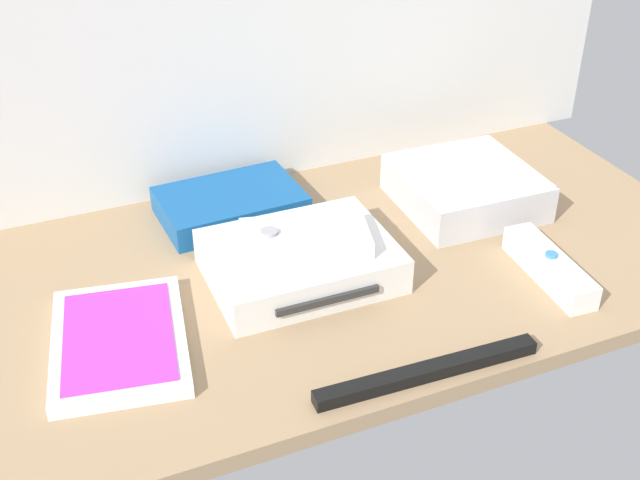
{
  "coord_description": "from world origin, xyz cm",
  "views": [
    {
      "loc": [
        -31.36,
        -73.7,
        55.05
      ],
      "look_at": [
        0.0,
        0.0,
        4.0
      ],
      "focal_mm": 45.93,
      "sensor_mm": 36.0,
      "label": 1
    }
  ],
  "objects_px": {
    "remote_wand": "(549,267)",
    "sensor_bar": "(428,371)",
    "network_router": "(230,204)",
    "game_console": "(300,261)",
    "mini_computer": "(466,187)",
    "game_case": "(119,341)",
    "remote_classic_pad": "(305,238)"
  },
  "relations": [
    {
      "from": "remote_classic_pad",
      "to": "sensor_bar",
      "type": "height_order",
      "value": "remote_classic_pad"
    },
    {
      "from": "mini_computer",
      "to": "remote_wand",
      "type": "relative_size",
      "value": 1.17
    },
    {
      "from": "mini_computer",
      "to": "network_router",
      "type": "relative_size",
      "value": 0.94
    },
    {
      "from": "sensor_bar",
      "to": "game_console",
      "type": "bearing_deg",
      "value": 105.9
    },
    {
      "from": "remote_classic_pad",
      "to": "mini_computer",
      "type": "bearing_deg",
      "value": 30.25
    },
    {
      "from": "game_console",
      "to": "remote_classic_pad",
      "type": "bearing_deg",
      "value": -36.0
    },
    {
      "from": "network_router",
      "to": "sensor_bar",
      "type": "height_order",
      "value": "network_router"
    },
    {
      "from": "remote_classic_pad",
      "to": "game_case",
      "type": "bearing_deg",
      "value": -155.59
    },
    {
      "from": "remote_wand",
      "to": "sensor_bar",
      "type": "relative_size",
      "value": 0.63
    },
    {
      "from": "mini_computer",
      "to": "remote_classic_pad",
      "type": "height_order",
      "value": "remote_classic_pad"
    },
    {
      "from": "game_console",
      "to": "mini_computer",
      "type": "height_order",
      "value": "mini_computer"
    },
    {
      "from": "mini_computer",
      "to": "sensor_bar",
      "type": "relative_size",
      "value": 0.73
    },
    {
      "from": "mini_computer",
      "to": "remote_wand",
      "type": "height_order",
      "value": "mini_computer"
    },
    {
      "from": "game_console",
      "to": "remote_classic_pad",
      "type": "xyz_separation_m",
      "value": [
        0.0,
        -0.0,
        0.03
      ]
    },
    {
      "from": "mini_computer",
      "to": "game_console",
      "type": "bearing_deg",
      "value": -164.98
    },
    {
      "from": "mini_computer",
      "to": "network_router",
      "type": "bearing_deg",
      "value": 162.3
    },
    {
      "from": "mini_computer",
      "to": "remote_wand",
      "type": "distance_m",
      "value": 0.19
    },
    {
      "from": "game_console",
      "to": "sensor_bar",
      "type": "xyz_separation_m",
      "value": [
        0.05,
        -0.21,
        -0.01
      ]
    },
    {
      "from": "game_console",
      "to": "game_case",
      "type": "height_order",
      "value": "game_console"
    },
    {
      "from": "remote_wand",
      "to": "sensor_bar",
      "type": "xyz_separation_m",
      "value": [
        -0.21,
        -0.1,
        -0.01
      ]
    },
    {
      "from": "mini_computer",
      "to": "sensor_bar",
      "type": "height_order",
      "value": "mini_computer"
    },
    {
      "from": "mini_computer",
      "to": "game_case",
      "type": "bearing_deg",
      "value": -166.68
    },
    {
      "from": "sensor_bar",
      "to": "mini_computer",
      "type": "bearing_deg",
      "value": 54.78
    },
    {
      "from": "network_router",
      "to": "game_case",
      "type": "bearing_deg",
      "value": -134.55
    },
    {
      "from": "mini_computer",
      "to": "game_case",
      "type": "relative_size",
      "value": 0.83
    },
    {
      "from": "network_router",
      "to": "sensor_bar",
      "type": "xyz_separation_m",
      "value": [
        0.08,
        -0.38,
        -0.01
      ]
    },
    {
      "from": "network_router",
      "to": "remote_wand",
      "type": "bearing_deg",
      "value": -46.01
    },
    {
      "from": "game_console",
      "to": "sensor_bar",
      "type": "relative_size",
      "value": 0.88
    },
    {
      "from": "remote_wand",
      "to": "sensor_bar",
      "type": "height_order",
      "value": "remote_wand"
    },
    {
      "from": "network_router",
      "to": "remote_classic_pad",
      "type": "relative_size",
      "value": 1.16
    },
    {
      "from": "network_router",
      "to": "sensor_bar",
      "type": "bearing_deg",
      "value": -80.15
    },
    {
      "from": "game_case",
      "to": "network_router",
      "type": "bearing_deg",
      "value": 57.95
    }
  ]
}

